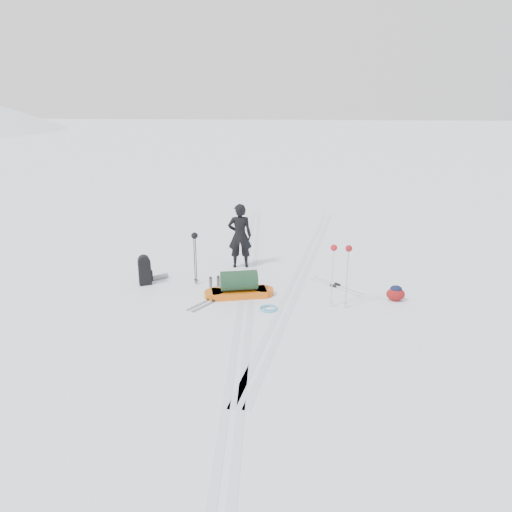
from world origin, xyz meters
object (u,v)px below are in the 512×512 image
object	(u,v)px
skier	(240,236)
ski_poles_black	(195,242)
pulk_sled	(239,287)
expedition_rucksack	(147,271)

from	to	relation	value
skier	ski_poles_black	world-z (taller)	skier
pulk_sled	expedition_rucksack	bearing A→B (deg)	151.71
pulk_sled	ski_poles_black	xyz separation A→B (m)	(-1.24, 0.74, 0.90)
skier	expedition_rucksack	xyz separation A→B (m)	(-2.26, -1.60, -0.57)
skier	expedition_rucksack	bearing A→B (deg)	28.24
skier	pulk_sled	size ratio (longest dim) A/B	1.05
pulk_sled	expedition_rucksack	xyz separation A→B (m)	(-2.53, 0.62, 0.12)
expedition_rucksack	ski_poles_black	bearing A→B (deg)	-20.13
skier	pulk_sled	world-z (taller)	skier
expedition_rucksack	pulk_sled	bearing A→B (deg)	-39.25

